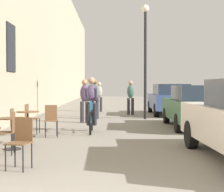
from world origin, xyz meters
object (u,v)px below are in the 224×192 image
pedestrian_far (131,96)px  parked_car_second (195,106)px  pedestrian_near (84,98)px  cafe_chair_far_toward_street (51,118)px  parked_car_third (169,99)px  pedestrian_furthest (99,95)px  cyclist_on_bicycle (91,106)px  cafe_table_far (28,118)px  cafe_chair_mid_toward_street (16,124)px  cafe_chair_near_toward_street (21,139)px  cafe_chair_far_toward_wall (30,117)px  cafe_table_mid (12,126)px  cafe_chair_mid_toward_wall (9,130)px  pedestrian_mid (95,97)px  street_lamp (145,47)px

pedestrian_far → parked_car_second: pedestrian_far is taller
pedestrian_near → pedestrian_far: (2.01, 3.83, 0.00)m
cafe_chair_far_toward_street → parked_car_third: parked_car_third is taller
pedestrian_furthest → parked_car_second: pedestrian_furthest is taller
cyclist_on_bicycle → pedestrian_far: bearing=76.4°
cafe_table_far → parked_car_third: (5.25, 7.66, 0.26)m
cafe_chair_mid_toward_street → cyclist_on_bicycle: 2.99m
cafe_chair_near_toward_street → cafe_chair_far_toward_street: 3.98m
pedestrian_near → cafe_chair_far_toward_wall: bearing=-113.6°
cafe_chair_mid_toward_street → parked_car_third: 10.40m
parked_car_second → cafe_table_mid: bearing=-141.2°
cafe_chair_mid_toward_wall → cyclist_on_bicycle: 3.99m
cafe_chair_mid_toward_street → cafe_table_far: 1.33m
pedestrian_far → parked_car_second: (1.87, -5.58, -0.19)m
cafe_chair_far_toward_wall → pedestrian_near: bearing=66.4°
cafe_chair_mid_toward_street → cafe_table_far: size_ratio=1.24×
cafe_chair_mid_toward_wall → pedestrian_mid: 8.15m
cafe_chair_far_toward_street → pedestrian_mid: pedestrian_mid is taller
cafe_chair_mid_toward_wall → street_lamp: size_ratio=0.18×
cafe_chair_mid_toward_wall → pedestrian_mid: (1.49, 8.00, 0.45)m
cyclist_on_bicycle → parked_car_second: size_ratio=0.43×
cafe_chair_mid_toward_street → pedestrian_mid: bearing=76.3°
cyclist_on_bicycle → pedestrian_furthest: cyclist_on_bicycle is taller
cafe_chair_near_toward_street → cafe_chair_mid_toward_street: size_ratio=1.00×
cafe_chair_far_toward_street → pedestrian_far: (2.69, 7.63, 0.43)m
cafe_table_far → pedestrian_mid: bearing=73.0°
pedestrian_near → pedestrian_furthest: pedestrian_near is taller
cafe_chair_far_toward_street → pedestrian_near: pedestrian_near is taller
pedestrian_mid → pedestrian_far: 2.81m
cafe_chair_near_toward_street → pedestrian_near: (0.57, 7.78, 0.43)m
street_lamp → parked_car_third: (1.41, 2.22, -2.32)m
cafe_table_mid → cafe_chair_mid_toward_wall: bearing=-82.4°
cafe_table_mid → cafe_chair_mid_toward_street: 0.66m
pedestrian_near → parked_car_third: (3.92, 3.79, -0.16)m
pedestrian_near → pedestrian_mid: 1.60m
cafe_table_mid → pedestrian_near: size_ratio=0.43×
cafe_chair_far_toward_wall → cafe_chair_mid_toward_street: bearing=-87.2°
cyclist_on_bicycle → pedestrian_far: (1.60, 6.60, 0.14)m
cafe_chair_far_toward_wall → cafe_chair_near_toward_street: bearing=-79.7°
pedestrian_mid → street_lamp: bearing=-0.0°
cafe_table_mid → cafe_chair_far_toward_wall: 2.66m
cafe_chair_near_toward_street → parked_car_second: (4.45, 6.03, 0.24)m
cafe_chair_mid_toward_street → pedestrian_far: (3.31, 9.04, 0.43)m
cafe_table_mid → street_lamp: bearing=63.3°
cafe_chair_mid_toward_wall → cafe_table_far: size_ratio=1.24×
cafe_chair_far_toward_street → cafe_chair_near_toward_street: bearing=-88.4°
cafe_chair_near_toward_street → cafe_chair_mid_toward_wall: same height
pedestrian_furthest → parked_car_third: (3.52, -2.12, -0.13)m
cafe_chair_mid_toward_wall → parked_car_second: bearing=42.9°
cafe_chair_mid_toward_wall → parked_car_third: (5.08, 10.22, 0.27)m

